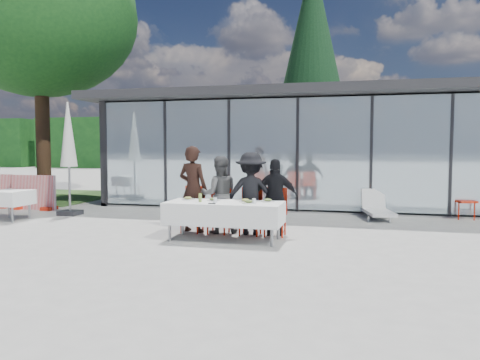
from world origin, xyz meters
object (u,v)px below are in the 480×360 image
Objects in this scene: diner_chair_b at (220,207)px; dining_table at (224,213)px; deciduous_tree at (40,16)px; diner_b at (219,195)px; diner_chair_d at (276,209)px; spare_table_left at (10,198)px; diner_a at (193,189)px; conifer_tree at (312,55)px; juice_bottle at (200,198)px; diner_d at (276,197)px; plate_a at (188,199)px; plate_b at (213,200)px; plate_c at (245,201)px; lounger at (377,208)px; folded_eyeglasses at (212,203)px; market_umbrella at (68,142)px; diner_chair_a at (193,207)px; plate_extra at (248,202)px; diner_chair_c at (251,209)px; plate_d at (268,201)px; spare_chair_a at (464,197)px; diner_c at (251,193)px.

dining_table is at bearing -66.74° from diner_chair_b.
diner_b is at bearing -32.92° from deciduous_tree.
deciduous_tree is (-9.52, 5.37, 5.94)m from diner_chair_d.
deciduous_tree reaches higher than diner_chair_d.
diner_b is 5.53m from spare_table_left.
conifer_tree is at bearing -83.52° from diner_a.
conifer_tree is (0.81, 13.22, 5.15)m from juice_bottle.
diner_d is at bearing -29.50° from deciduous_tree.
plate_a is at bearing -129.99° from diner_chair_b.
diner_chair_b is 0.09× the size of conifer_tree.
diner_d reaches higher than plate_b.
conifer_tree is (0.61, 13.02, 5.21)m from plate_b.
plate_a is 1.21m from plate_c.
plate_b is 0.29× the size of spare_table_left.
spare_table_left is 0.60× the size of lounger.
folded_eyeglasses is at bearing -37.25° from deciduous_tree.
market_umbrella is at bearing 153.25° from plate_a.
diner_chair_a is 1.69m from plate_extra.
plate_extra is at bearing -80.22° from diner_chair_c.
dining_table is 0.75× the size of market_umbrella.
diner_chair_b is at bearing 154.47° from plate_d.
diner_chair_a is at bearing -77.69° from diner_a.
spare_table_left is 2.02m from market_umbrella.
plate_b is at bearing -174.53° from plate_d.
juice_bottle is at bearing -142.50° from spare_chair_a.
diner_chair_d is at bearing -87.57° from conifer_tree.
juice_bottle is 11.73m from deciduous_tree.
spare_table_left is (-5.51, 0.36, -0.26)m from diner_b.
diner_chair_d is at bearing -29.41° from deciduous_tree.
deciduous_tree reaches higher than market_umbrella.
diner_chair_c is (1.27, 0.00, 0.00)m from diner_chair_a.
spare_table_left is 0.08× the size of conifer_tree.
spare_chair_a reaches higher than spare_table_left.
diner_c is 5.63m from market_umbrella.
diner_c is at bearing -90.00° from diner_chair_c.
diner_a is 2.13× the size of spare_table_left.
diner_chair_d is 6.96× the size of folded_eyeglasses.
juice_bottle is (-0.82, -0.83, -0.02)m from diner_c.
deciduous_tree is at bearing 147.18° from diner_chair_b.
diner_b is 0.84m from juice_bottle.
plate_b is at bearing -92.69° from conifer_tree.
diner_b reaches higher than plate_d.
diner_chair_d is at bearing 67.24° from plate_extra.
market_umbrella reaches higher than plate_a.
dining_table is 0.56m from juice_bottle.
conifer_tree is at bearing 62.77° from spare_table_left.
diner_chair_d reaches higher than plate_c.
diner_chair_a is 4.88m from lounger.
diner_d reaches higher than plate_d.
diner_d is (1.20, 0.00, -0.02)m from diner_b.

